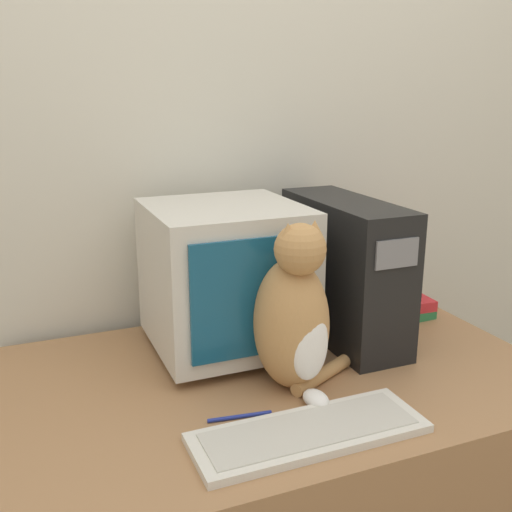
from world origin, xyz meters
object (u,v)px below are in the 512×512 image
Objects in this scene: crt_monitor at (226,277)px; computer_tower at (344,269)px; keyboard at (309,432)px; book_stack at (402,302)px; pen at (240,417)px; cat at (294,318)px.

computer_tower is (0.34, -0.04, -0.01)m from crt_monitor.
book_stack is at bearing 41.06° from keyboard.
pen is at bearing -144.46° from computer_tower.
book_stack is at bearing 29.71° from pen.
pen is at bearing 131.75° from keyboard.
cat is at bearing -149.43° from book_stack.
crt_monitor is 0.28m from cat.
computer_tower is 0.97× the size of keyboard.
crt_monitor is 2.81× the size of pen.
pen is (-0.44, -0.31, -0.19)m from computer_tower.
crt_monitor is at bearing 173.53° from computer_tower.
book_stack is at bearing 18.96° from computer_tower.
computer_tower reaches higher than keyboard.
keyboard is 0.27m from cat.
cat is at bearing -74.36° from crt_monitor.
cat is 2.88× the size of pen.
cat is (-0.27, -0.23, -0.02)m from computer_tower.
book_stack reaches higher than keyboard.
keyboard is at bearing -88.56° from crt_monitor.
crt_monitor reaches higher than computer_tower.
pen is (-0.10, -0.35, -0.20)m from crt_monitor.
cat is (0.06, 0.21, 0.17)m from keyboard.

